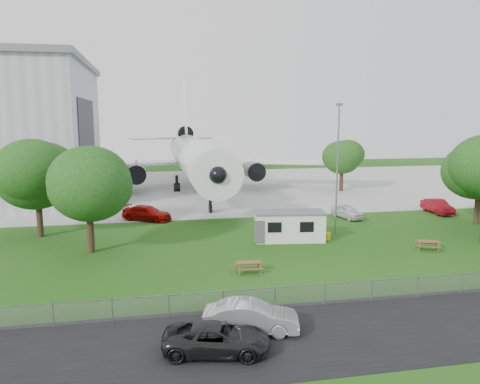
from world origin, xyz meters
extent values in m
plane|color=#2C5D1A|center=(0.00, 0.00, 0.00)|extent=(160.00, 160.00, 0.00)
cube|color=black|center=(0.00, -13.00, 0.01)|extent=(120.00, 8.00, 0.02)
cube|color=#B7B7B2|center=(0.00, 38.00, 0.01)|extent=(120.00, 46.00, 0.03)
cube|color=#2D3033|center=(-16.93, 33.00, 6.75)|extent=(0.16, 16.00, 12.96)
cylinder|color=white|center=(-2.00, 34.00, 5.10)|extent=(5.40, 34.00, 5.40)
cone|color=white|center=(-2.00, 15.00, 5.10)|extent=(5.40, 5.50, 5.40)
cone|color=white|center=(-2.00, 55.00, 5.90)|extent=(4.86, 9.00, 4.86)
cube|color=white|center=(-14.50, 37.20, 3.90)|extent=(21.36, 10.77, 0.36)
cube|color=white|center=(10.50, 37.20, 3.90)|extent=(21.36, 10.77, 0.36)
cube|color=white|center=(-2.00, 55.00, 11.60)|extent=(0.46, 9.96, 12.17)
cylinder|color=#515459|center=(-10.50, 33.50, 3.00)|extent=(2.50, 4.20, 2.50)
cylinder|color=#515459|center=(6.50, 33.50, 3.00)|extent=(2.50, 4.20, 2.50)
cylinder|color=#515459|center=(-2.00, 54.00, 7.90)|extent=(2.60, 4.50, 2.60)
cylinder|color=black|center=(-2.00, 18.50, 1.20)|extent=(0.36, 0.36, 2.40)
cylinder|color=black|center=(-4.80, 35.00, 1.20)|extent=(0.44, 0.44, 2.40)
cylinder|color=black|center=(0.80, 35.00, 1.20)|extent=(0.44, 0.44, 2.40)
cube|color=silver|center=(3.30, 4.90, 1.25)|extent=(6.28, 3.29, 2.50)
cube|color=#59595B|center=(3.30, 4.90, 2.56)|extent=(6.51, 3.52, 0.12)
cylinder|color=gold|center=(6.70, 4.30, 0.35)|extent=(0.50, 0.50, 0.70)
cube|color=gray|center=(0.00, -9.50, 0.00)|extent=(58.00, 0.04, 1.30)
cylinder|color=slate|center=(8.20, 6.20, 6.00)|extent=(0.16, 0.16, 12.00)
cylinder|color=#382619|center=(-18.78, 10.56, 1.69)|extent=(0.56, 0.56, 3.37)
sphere|color=#2C641C|center=(-18.78, 10.56, 5.81)|extent=(7.76, 7.76, 7.76)
cylinder|color=#382619|center=(-13.62, 4.41, 1.53)|extent=(0.56, 0.56, 3.07)
sphere|color=#2C641C|center=(-13.62, 4.41, 5.28)|extent=(6.57, 6.57, 6.57)
cylinder|color=#382619|center=(24.11, 7.39, 1.55)|extent=(0.56, 0.56, 3.09)
sphere|color=#2C641C|center=(24.11, 7.39, 5.32)|extent=(7.36, 7.36, 7.36)
cylinder|color=#382619|center=(19.27, 30.67, 1.50)|extent=(0.56, 0.56, 3.01)
sphere|color=#2C641C|center=(19.27, 30.67, 5.18)|extent=(5.78, 5.78, 5.78)
imported|color=#B0B4B8|center=(-3.96, -12.09, 0.80)|extent=(5.11, 2.80, 1.60)
imported|color=black|center=(-5.99, -13.90, 0.70)|extent=(5.36, 3.26, 1.39)
imported|color=silver|center=(12.22, 12.53, 0.72)|extent=(2.64, 4.49, 1.43)
imported|color=maroon|center=(23.41, 13.03, 0.79)|extent=(1.91, 4.88, 1.58)
imported|color=#960B07|center=(-9.17, 15.60, 0.78)|extent=(5.78, 4.56, 1.57)
camera|label=1|loc=(-8.86, -34.03, 10.86)|focal=35.00mm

